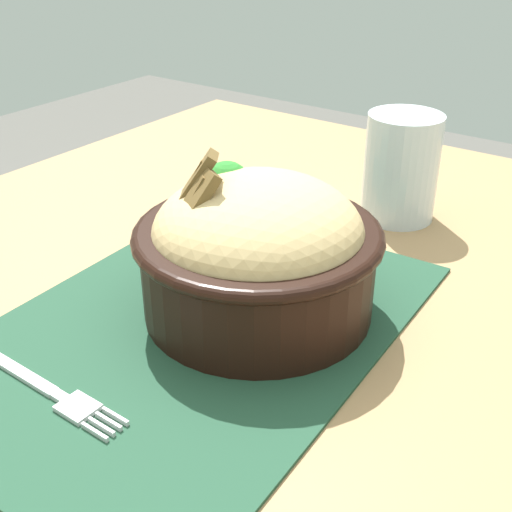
# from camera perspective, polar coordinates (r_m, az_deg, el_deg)

# --- Properties ---
(table) EXTENTS (1.15, 0.88, 0.78)m
(table) POSITION_cam_1_polar(r_m,az_deg,el_deg) (0.56, -4.75, -15.36)
(table) COLOR #99754C
(table) RESTS_ON ground_plane
(placemat) EXTENTS (0.42, 0.30, 0.00)m
(placemat) POSITION_cam_1_polar(r_m,az_deg,el_deg) (0.54, -5.31, -6.10)
(placemat) COLOR #1E422D
(placemat) RESTS_ON table
(bowl) EXTENTS (0.24, 0.24, 0.14)m
(bowl) POSITION_cam_1_polar(r_m,az_deg,el_deg) (0.53, -0.07, 0.64)
(bowl) COLOR black
(bowl) RESTS_ON placemat
(fork) EXTENTS (0.02, 0.14, 0.00)m
(fork) POSITION_cam_1_polar(r_m,az_deg,el_deg) (0.49, -16.87, -11.23)
(fork) COLOR silver
(fork) RESTS_ON placemat
(drinking_glass) EXTENTS (0.08, 0.08, 0.11)m
(drinking_glass) POSITION_cam_1_polar(r_m,az_deg,el_deg) (0.72, 12.28, 6.90)
(drinking_glass) COLOR silver
(drinking_glass) RESTS_ON table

